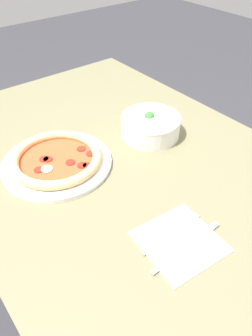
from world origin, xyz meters
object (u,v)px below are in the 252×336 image
Objects in this scene: bowl at (151,124)px; fork at (171,234)px; knife at (184,249)px; pizza at (57,160)px.

bowl is 1.08× the size of fork.
fork and knife have the same top height.
fork is (0.33, -0.23, -0.03)m from bowl.
pizza is 0.43m from knife.
pizza reaches higher than fork.
knife is (0.43, 0.07, -0.01)m from pizza.
bowl reaches higher than knife.
pizza is 1.65× the size of bowl.
fork is 0.84× the size of knife.
knife is (0.05, -0.01, -0.00)m from fork.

